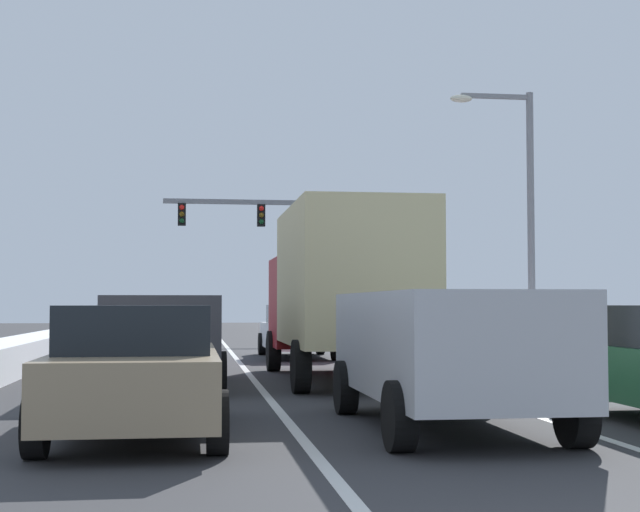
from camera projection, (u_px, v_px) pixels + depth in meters
ground_plane at (339, 380)px, 18.77m from camera, size 120.00×120.00×0.00m
lane_stripe_between_right_lane_and_center_lane at (385, 367)px, 22.57m from camera, size 0.14×39.61×0.01m
lane_stripe_between_center_lane_and_left_lane at (244, 369)px, 22.11m from camera, size 0.14×39.61×0.01m
snow_bank_right_shoulder at (593, 356)px, 23.30m from camera, size 2.04×39.61×0.47m
snow_bank_left_shoulder at (13, 356)px, 21.41m from camera, size 1.22×39.61×0.70m
sedan_black_right_lane_second at (521, 344)px, 18.04m from camera, size 2.00×4.50×1.51m
sedan_maroon_right_lane_third at (431, 333)px, 24.74m from camera, size 2.00×4.50×1.51m
suv_silver_center_lane_nearest at (445, 346)px, 11.46m from camera, size 2.16×4.90×1.67m
box_truck_center_lane_second at (343, 285)px, 18.60m from camera, size 2.53×7.20×3.36m
sedan_white_center_lane_third at (297, 331)px, 26.84m from camera, size 2.00×4.50×1.51m
sedan_tan_left_lane_nearest at (137, 370)px, 10.83m from camera, size 2.00×4.50×1.51m
suv_charcoal_left_lane_second at (164, 332)px, 17.23m from camera, size 2.16×4.90×1.67m
sedan_navy_left_lane_third at (164, 334)px, 23.76m from camera, size 2.00×4.50×1.51m
traffic_light_gantry at (325, 231)px, 40.76m from camera, size 10.94×0.47×6.20m
street_lamp_right_mid at (519, 196)px, 28.90m from camera, size 2.66×0.36×8.12m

